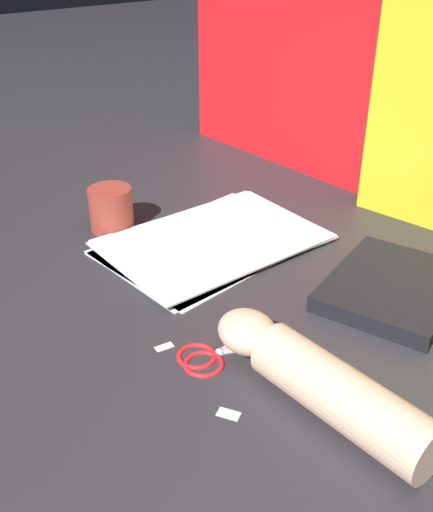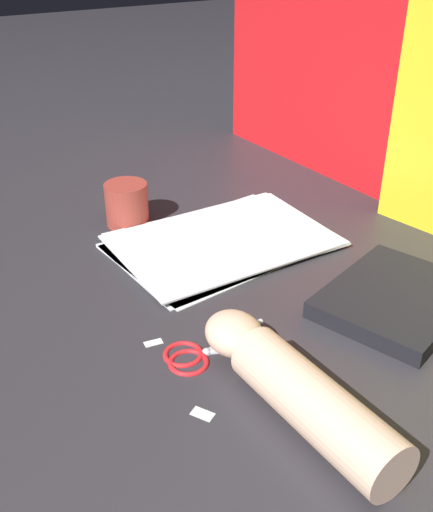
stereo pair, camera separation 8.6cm
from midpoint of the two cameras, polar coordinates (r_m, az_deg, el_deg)
name	(u,v)px [view 1 (the left image)]	position (r m, az deg, el deg)	size (l,w,h in m)	color
ground_plane	(221,289)	(0.89, -2.36, -3.27)	(6.00, 6.00, 0.00)	#2D2B30
backdrop_panel_left	(338,51)	(1.21, 9.46, 18.70)	(0.82, 0.04, 0.53)	red
paper_stack	(213,241)	(1.01, -2.80, 1.40)	(0.28, 0.37, 0.01)	white
book_closed	(393,287)	(0.90, 13.86, -3.00)	(0.23, 0.26, 0.03)	black
scissors	(216,352)	(0.77, -3.30, -9.19)	(0.09, 0.16, 0.01)	silver
hand_forearm	(319,380)	(0.69, 6.11, -11.82)	(0.30, 0.07, 0.07)	beige
paper_scrap_near	(229,414)	(0.69, -2.52, -14.93)	(0.03, 0.03, 0.00)	white
paper_scrap_mid	(164,347)	(0.79, -8.16, -8.66)	(0.02, 0.03, 0.00)	white
mug	(111,209)	(1.08, -12.28, 4.36)	(0.08, 0.08, 0.08)	#99382D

